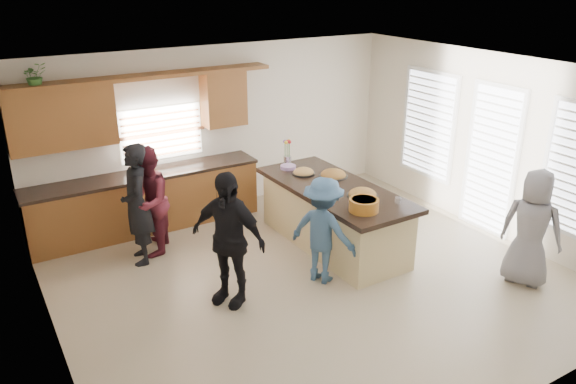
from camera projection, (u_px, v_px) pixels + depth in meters
floor at (313, 278)px, 7.68m from camera, size 6.50×6.50×0.00m
room_shell at (315, 145)px, 6.98m from camera, size 6.52×6.02×2.81m
back_cabinetry at (141, 175)px, 8.83m from camera, size 4.08×0.66×2.46m
right_wall_glazing at (494, 150)px, 8.61m from camera, size 0.06×4.00×2.25m
island at (333, 217)px, 8.45m from camera, size 1.20×2.72×0.95m
platter_front at (362, 195)px, 7.90m from camera, size 0.44×0.44×0.18m
platter_mid at (333, 175)px, 8.65m from camera, size 0.44×0.44×0.18m
platter_back at (304, 172)px, 8.76m from camera, size 0.35×0.35×0.14m
salad_bowl at (364, 204)px, 7.41m from camera, size 0.40×0.40×0.17m
clear_cup at (398, 200)px, 7.66m from camera, size 0.09×0.09×0.09m
plate_stack at (288, 167)px, 9.00m from camera, size 0.25×0.25×0.05m
flower_vase at (287, 152)px, 9.15m from camera, size 0.14×0.14×0.41m
potted_plant at (35, 76)px, 7.66m from camera, size 0.39×0.36×0.36m
woman_left_back at (137, 205)px, 7.83m from camera, size 0.52×0.70×1.75m
woman_left_mid at (148, 202)px, 8.08m from camera, size 0.92×0.99×1.63m
woman_left_front at (228, 239)px, 6.85m from camera, size 0.91×1.09×1.74m
woman_right_back at (323, 231)px, 7.38m from camera, size 0.92×1.09×1.47m
woman_right_front at (531, 228)px, 7.30m from camera, size 0.79×0.92×1.60m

